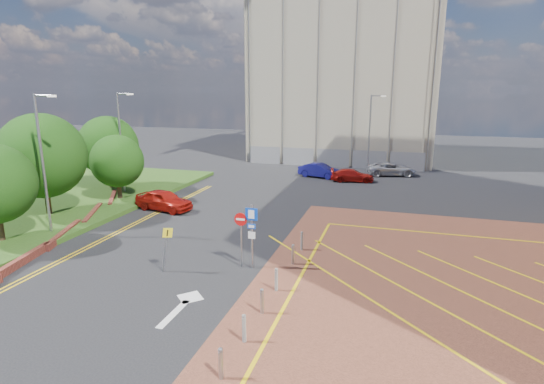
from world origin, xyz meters
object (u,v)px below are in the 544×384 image
at_px(tree_b, 42,156).
at_px(tree_c, 117,161).
at_px(car_blue_back, 320,170).
at_px(car_red_left, 164,200).
at_px(car_red_back, 352,175).
at_px(lamp_left_far, 121,139).
at_px(lamp_back, 370,131).
at_px(lamp_left_near, 43,159).
at_px(tree_d, 108,146).
at_px(car_silver_back, 391,169).
at_px(warning_sign, 166,244).
at_px(sign_cluster, 248,230).

relative_size(tree_b, tree_c, 1.38).
bearing_deg(car_blue_back, car_red_left, 165.58).
bearing_deg(car_red_back, lamp_left_far, 112.41).
xyz_separation_m(lamp_left_far, lamp_back, (18.50, 16.00, -0.30)).
bearing_deg(lamp_left_near, lamp_left_far, 101.31).
distance_m(lamp_left_near, lamp_back, 30.80).
height_order(tree_d, car_red_left, tree_d).
bearing_deg(lamp_left_near, lamp_back, 57.60).
bearing_deg(car_blue_back, car_silver_back, -49.75).
bearing_deg(warning_sign, car_blue_back, 83.27).
bearing_deg(lamp_left_far, lamp_back, 40.86).
bearing_deg(tree_d, sign_cluster, -35.58).
relative_size(tree_c, car_red_back, 1.22).
bearing_deg(lamp_left_near, tree_c, 97.69).
xyz_separation_m(tree_d, sign_cluster, (16.80, -12.02, -1.92)).
xyz_separation_m(tree_d, car_red_left, (7.50, -4.10, -3.13)).
distance_m(tree_b, car_red_left, 8.35).
height_order(car_blue_back, car_red_back, car_blue_back).
height_order(lamp_back, sign_cluster, lamp_back).
bearing_deg(car_red_back, car_silver_back, -49.63).
bearing_deg(tree_d, lamp_left_near, -69.65).
bearing_deg(car_red_left, sign_cluster, -120.12).
xyz_separation_m(car_blue_back, car_silver_back, (6.79, 3.08, -0.03)).
bearing_deg(lamp_back, car_silver_back, -26.00).
distance_m(tree_b, tree_d, 8.07).
bearing_deg(tree_c, car_silver_back, 40.18).
distance_m(lamp_left_far, car_blue_back, 18.77).
bearing_deg(tree_d, car_red_left, -28.63).
height_order(car_red_back, car_silver_back, car_silver_back).
distance_m(tree_c, lamp_left_far, 2.65).
bearing_deg(sign_cluster, car_silver_back, 76.62).
distance_m(lamp_left_near, car_blue_back, 25.20).
relative_size(tree_d, lamp_left_near, 0.76).
bearing_deg(lamp_left_far, sign_cluster, -36.82).
bearing_deg(tree_d, car_red_back, 26.58).
relative_size(tree_d, car_blue_back, 1.44).
relative_size(lamp_left_far, car_red_left, 1.84).
bearing_deg(sign_cluster, lamp_back, 82.03).
relative_size(tree_b, car_blue_back, 1.59).
bearing_deg(car_red_back, warning_sign, 155.89).
xyz_separation_m(car_red_left, car_red_back, (11.96, 13.83, -0.15)).
distance_m(lamp_back, sign_cluster, 27.38).
height_order(tree_b, lamp_left_far, lamp_left_far).
xyz_separation_m(tree_b, tree_c, (2.00, 5.00, -1.04)).
bearing_deg(tree_b, car_blue_back, 51.06).
bearing_deg(warning_sign, car_red_back, 75.18).
bearing_deg(car_blue_back, car_red_back, -91.46).
relative_size(tree_b, sign_cluster, 2.11).
distance_m(car_red_left, car_silver_back, 23.67).
xyz_separation_m(lamp_left_near, warning_sign, (9.20, -2.61, -3.23)).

